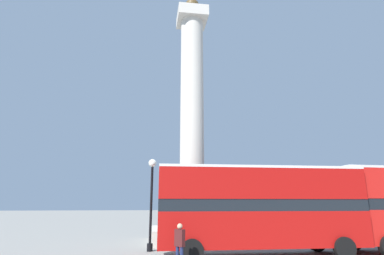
{
  "coord_description": "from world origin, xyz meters",
  "views": [
    {
      "loc": [
        -3.03,
        -21.07,
        2.48
      ],
      "look_at": [
        0.0,
        0.0,
        7.9
      ],
      "focal_mm": 28.0,
      "sensor_mm": 36.0,
      "label": 1
    }
  ],
  "objects_px": {
    "equestrian_statue": "(293,215)",
    "street_lamp": "(151,195)",
    "monument_column": "(192,151)",
    "pedestrian_near_lamp": "(180,243)",
    "bus_a": "(259,206)"
  },
  "relations": [
    {
      "from": "monument_column",
      "to": "street_lamp",
      "type": "bearing_deg",
      "value": -126.65
    },
    {
      "from": "monument_column",
      "to": "equestrian_statue",
      "type": "relative_size",
      "value": 3.23
    },
    {
      "from": "equestrian_statue",
      "to": "street_lamp",
      "type": "height_order",
      "value": "equestrian_statue"
    },
    {
      "from": "monument_column",
      "to": "bus_a",
      "type": "height_order",
      "value": "monument_column"
    },
    {
      "from": "street_lamp",
      "to": "pedestrian_near_lamp",
      "type": "distance_m",
      "value": 5.17
    },
    {
      "from": "equestrian_statue",
      "to": "street_lamp",
      "type": "bearing_deg",
      "value": -134.91
    },
    {
      "from": "monument_column",
      "to": "equestrian_statue",
      "type": "height_order",
      "value": "monument_column"
    },
    {
      "from": "monument_column",
      "to": "pedestrian_near_lamp",
      "type": "xyz_separation_m",
      "value": [
        -1.71,
        -8.45,
        -5.17
      ]
    },
    {
      "from": "bus_a",
      "to": "pedestrian_near_lamp",
      "type": "bearing_deg",
      "value": -150.53
    },
    {
      "from": "bus_a",
      "to": "monument_column",
      "type": "bearing_deg",
      "value": 113.46
    },
    {
      "from": "bus_a",
      "to": "equestrian_statue",
      "type": "xyz_separation_m",
      "value": [
        7.63,
        11.84,
        -0.84
      ]
    },
    {
      "from": "monument_column",
      "to": "equestrian_statue",
      "type": "distance_m",
      "value": 12.44
    },
    {
      "from": "street_lamp",
      "to": "pedestrian_near_lamp",
      "type": "relative_size",
      "value": 2.91
    },
    {
      "from": "street_lamp",
      "to": "pedestrian_near_lamp",
      "type": "xyz_separation_m",
      "value": [
        1.13,
        -4.64,
        -1.98
      ]
    },
    {
      "from": "equestrian_statue",
      "to": "street_lamp",
      "type": "relative_size",
      "value": 1.17
    }
  ]
}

